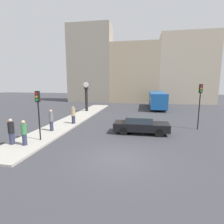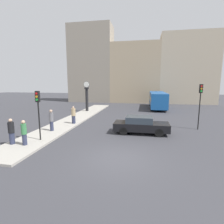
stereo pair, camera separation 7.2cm
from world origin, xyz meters
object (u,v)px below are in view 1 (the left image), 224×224
at_px(traffic_light_near, 38,105).
at_px(pedestrian_green_hoodie, 24,133).
at_px(sedan_car, 141,125).
at_px(traffic_light_far, 200,97).
at_px(pedestrian_black_jacket, 11,132).
at_px(street_clock, 86,97).
at_px(pedestrian_tan_coat, 73,115).
at_px(bus_distant, 157,99).
at_px(pedestrian_grey_jacket, 51,120).

bearing_deg(traffic_light_near, pedestrian_green_hoodie, -109.40).
relative_size(sedan_car, traffic_light_far, 1.11).
relative_size(sedan_car, traffic_light_near, 1.29).
bearing_deg(traffic_light_far, pedestrian_black_jacket, -153.20).
height_order(traffic_light_far, street_clock, street_clock).
bearing_deg(pedestrian_tan_coat, traffic_light_far, 1.71).
height_order(sedan_car, pedestrian_tan_coat, pedestrian_tan_coat).
bearing_deg(traffic_light_near, pedestrian_black_jacket, -140.10).
bearing_deg(traffic_light_far, traffic_light_near, -154.90).
relative_size(sedan_car, pedestrian_black_jacket, 2.61).
relative_size(traffic_light_far, pedestrian_black_jacket, 2.36).
height_order(sedan_car, bus_distant, bus_distant).
relative_size(bus_distant, pedestrian_green_hoodie, 5.56).
distance_m(bus_distant, pedestrian_tan_coat, 16.16).
distance_m(street_clock, pedestrian_black_jacket, 14.30).
xyz_separation_m(pedestrian_black_jacket, pedestrian_grey_jacket, (0.88, 3.48, 0.07)).
height_order(bus_distant, traffic_light_far, traffic_light_far).
bearing_deg(street_clock, pedestrian_grey_jacket, -87.27).
distance_m(sedan_car, bus_distant, 15.44).
xyz_separation_m(bus_distant, pedestrian_black_jacket, (-10.62, -19.77, -0.52)).
bearing_deg(pedestrian_grey_jacket, street_clock, 92.73).
relative_size(pedestrian_black_jacket, pedestrian_grey_jacket, 0.95).
distance_m(sedan_car, street_clock, 12.60).
bearing_deg(pedestrian_grey_jacket, traffic_light_near, -79.32).
height_order(bus_distant, traffic_light_near, traffic_light_near).
bearing_deg(bus_distant, pedestrian_tan_coat, -123.85).
height_order(traffic_light_near, street_clock, street_clock).
distance_m(bus_distant, traffic_light_far, 13.40).
distance_m(bus_distant, pedestrian_grey_jacket, 18.99).
relative_size(pedestrian_green_hoodie, pedestrian_black_jacket, 0.96).
relative_size(bus_distant, traffic_light_near, 2.64).
bearing_deg(pedestrian_black_jacket, traffic_light_far, 26.80).
distance_m(sedan_car, pedestrian_black_jacket, 9.43).
relative_size(sedan_car, street_clock, 1.05).
xyz_separation_m(bus_distant, pedestrian_green_hoodie, (-9.69, -19.78, -0.54)).
xyz_separation_m(traffic_light_near, pedestrian_tan_coat, (0.30, 5.25, -1.64)).
bearing_deg(pedestrian_black_jacket, traffic_light_near, 39.90).
bearing_deg(pedestrian_grey_jacket, pedestrian_tan_coat, 75.45).
distance_m(sedan_car, pedestrian_green_hoodie, 8.62).
distance_m(sedan_car, traffic_light_near, 7.96).
relative_size(sedan_car, pedestrian_green_hoodie, 2.71).
bearing_deg(pedestrian_black_jacket, pedestrian_tan_coat, 75.65).
height_order(pedestrian_black_jacket, pedestrian_grey_jacket, pedestrian_grey_jacket).
distance_m(bus_distant, pedestrian_green_hoodie, 22.03).
height_order(sedan_car, pedestrian_green_hoodie, pedestrian_green_hoodie).
xyz_separation_m(street_clock, pedestrian_tan_coat, (1.26, -7.89, -1.14)).
distance_m(traffic_light_near, pedestrian_grey_jacket, 2.88).
xyz_separation_m(bus_distant, street_clock, (-10.26, -5.52, 0.62)).
xyz_separation_m(sedan_car, bus_distant, (2.36, 15.24, 0.78)).
height_order(sedan_car, pedestrian_black_jacket, pedestrian_black_jacket).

